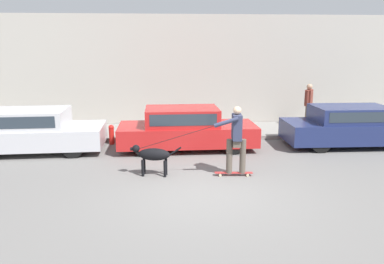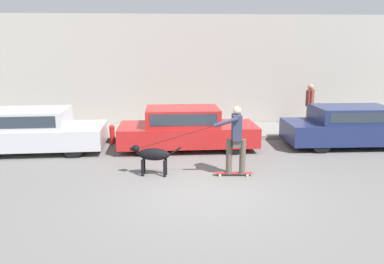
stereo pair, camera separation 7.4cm
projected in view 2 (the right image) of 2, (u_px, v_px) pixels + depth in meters
The scene contains 10 objects.
ground_plane at pixel (205, 192), 8.31m from camera, with size 36.00×36.00×0.00m, color slate.
back_wall at pixel (188, 71), 14.93m from camera, with size 32.00×0.30×4.39m.
sidewalk_curb at pixel (190, 131), 14.04m from camera, with size 30.00×2.47×0.14m.
parked_car_0 at pixel (33, 131), 11.44m from camera, with size 4.28×1.99×1.31m.
parked_car_1 at pixel (186, 129), 11.73m from camera, with size 4.30×1.76×1.32m.
parked_car_2 at pixel (355, 127), 12.05m from camera, with size 4.55×1.71×1.30m.
dog at pixel (153, 155), 9.30m from camera, with size 1.27×0.43×0.78m.
skateboarder at pixel (236, 137), 9.16m from camera, with size 2.91×0.63×1.76m.
pedestrian_with_bag at pixel (310, 103), 14.27m from camera, with size 0.49×0.67×1.65m.
fire_hydrant at pixel (112, 134), 12.38m from camera, with size 0.18×0.18×0.66m.
Camera 2 is at (-0.77, -7.77, 3.16)m, focal length 35.00 mm.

